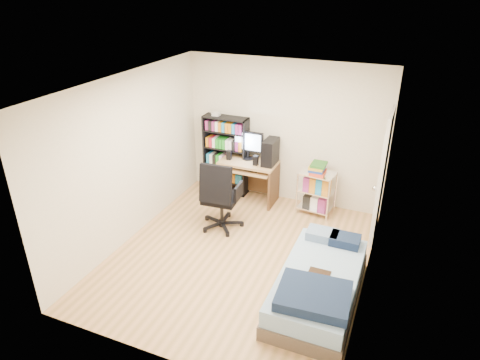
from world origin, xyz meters
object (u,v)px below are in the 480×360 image
at_px(office_chair, 221,207).
at_px(media_shelf, 226,154).
at_px(bed, 319,285).
at_px(computer_desk, 255,165).

bearing_deg(office_chair, media_shelf, 106.29).
bearing_deg(media_shelf, office_chair, -69.60).
bearing_deg(media_shelf, bed, -45.24).
bearing_deg(computer_desk, office_chair, -97.55).
distance_m(computer_desk, office_chair, 1.17).
xyz_separation_m(media_shelf, office_chair, (0.46, -1.23, -0.37)).
distance_m(office_chair, bed, 2.14).
relative_size(computer_desk, office_chair, 1.08).
height_order(media_shelf, computer_desk, media_shelf).
relative_size(computer_desk, bed, 0.67).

